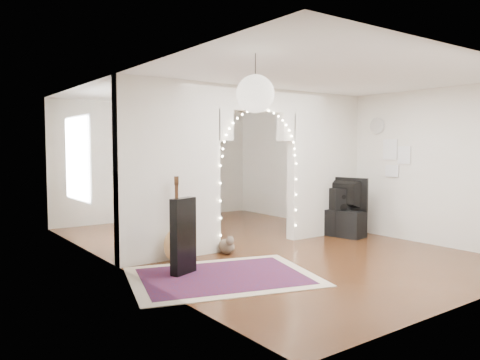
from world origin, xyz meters
TOP-DOWN VIEW (x-y plane):
  - floor at (0.00, 0.00)m, footprint 7.50×7.50m
  - ceiling at (0.00, 0.00)m, footprint 5.00×7.50m
  - wall_back at (0.00, 3.75)m, footprint 5.00×0.02m
  - wall_front at (0.00, -3.75)m, footprint 5.00×0.02m
  - wall_left at (-2.50, 0.00)m, footprint 0.02×7.50m
  - wall_right at (2.50, 0.00)m, footprint 0.02×7.50m
  - divider_wall at (0.00, 0.00)m, footprint 5.00×0.20m
  - fairy_lights at (0.00, -0.13)m, footprint 1.64×0.04m
  - window at (-2.47, 1.80)m, footprint 0.04×1.20m
  - wall_clock at (2.48, -0.60)m, footprint 0.03×0.31m
  - picture_frames at (2.48, -1.00)m, footprint 0.02×0.50m
  - paper_lantern at (-1.90, -2.40)m, footprint 0.40×0.40m
  - ceiling_fan at (0.00, 2.00)m, footprint 1.10×1.10m
  - area_rug at (-1.59, -1.32)m, footprint 2.77×2.37m
  - guitar_case at (-1.94, -0.91)m, footprint 0.41×0.26m
  - acoustic_guitar at (-1.68, -0.25)m, footprint 0.45×0.30m
  - tabby_cat at (-0.79, -0.27)m, footprint 0.27×0.50m
  - floor_speaker at (1.84, -0.25)m, footprint 0.43×0.40m
  - media_console at (1.82, -0.25)m, footprint 0.58×1.06m
  - tv at (1.82, -0.25)m, footprint 0.34×1.08m
  - bookcase at (0.30, 3.50)m, footprint 1.32×0.75m
  - dining_table at (-0.10, 2.68)m, footprint 1.32×1.00m
  - flower_vase at (-0.10, 2.68)m, footprint 0.21×0.21m
  - dining_chair_left at (-0.29, 2.21)m, footprint 0.69×0.70m
  - dining_chair_right at (-0.54, 1.15)m, footprint 0.51×0.53m

SIDE VIEW (x-z plane):
  - floor at x=0.00m, z-range 0.00..0.00m
  - area_rug at x=-1.59m, z-range 0.00..0.02m
  - tabby_cat at x=-0.79m, z-range -0.03..0.30m
  - dining_chair_right at x=-0.54m, z-range 0.00..0.43m
  - dining_chair_left at x=-0.29m, z-range 0.00..0.50m
  - media_console at x=1.82m, z-range 0.00..0.50m
  - floor_speaker at x=1.84m, z-range 0.00..0.91m
  - acoustic_guitar at x=-1.68m, z-range -0.07..1.01m
  - guitar_case at x=-1.94m, z-range 0.00..1.03m
  - bookcase at x=0.30m, z-range 0.00..1.33m
  - dining_table at x=-0.10m, z-range 0.30..1.06m
  - tv at x=1.82m, z-range 0.50..1.12m
  - flower_vase at x=-0.10m, z-range 0.76..0.95m
  - wall_back at x=0.00m, z-range 0.00..2.70m
  - wall_front at x=0.00m, z-range 0.00..2.70m
  - wall_left at x=-2.50m, z-range 0.00..2.70m
  - wall_right at x=2.50m, z-range 0.00..2.70m
  - divider_wall at x=0.00m, z-range 0.07..2.77m
  - window at x=-2.47m, z-range 0.80..2.20m
  - picture_frames at x=2.48m, z-range 1.15..1.85m
  - fairy_lights at x=0.00m, z-range 0.75..2.35m
  - wall_clock at x=2.48m, z-range 1.95..2.25m
  - paper_lantern at x=-1.90m, z-range 2.05..2.45m
  - ceiling_fan at x=0.00m, z-range 2.25..2.55m
  - ceiling at x=0.00m, z-range 2.69..2.71m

